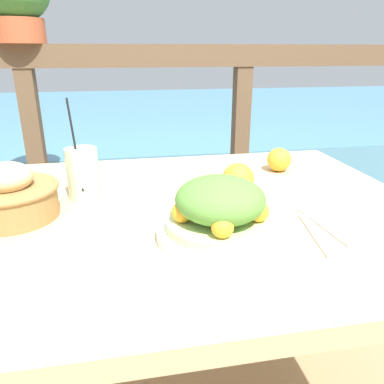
{
  "coord_description": "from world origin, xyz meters",
  "views": [
    {
      "loc": [
        -0.08,
        -0.79,
        1.08
      ],
      "look_at": [
        0.05,
        -0.06,
        0.8
      ],
      "focal_mm": 35.0,
      "sensor_mm": 36.0,
      "label": 1
    }
  ],
  "objects": [
    {
      "name": "railing_fence",
      "position": [
        0.0,
        0.86,
        0.79
      ],
      "size": [
        2.8,
        0.08,
        1.11
      ],
      "color": "brown",
      "rests_on": "ground_plane"
    },
    {
      "name": "fork",
      "position": [
        0.28,
        -0.19,
        0.74
      ],
      "size": [
        0.05,
        0.18,
        0.0
      ],
      "color": "silver",
      "rests_on": "patio_table"
    },
    {
      "name": "knife",
      "position": [
        0.31,
        -0.16,
        0.74
      ],
      "size": [
        0.03,
        0.18,
        0.0
      ],
      "color": "silver",
      "rests_on": "patio_table"
    },
    {
      "name": "bread_basket",
      "position": [
        -0.33,
        0.01,
        0.79
      ],
      "size": [
        0.21,
        0.21,
        0.12
      ],
      "color": "olive",
      "rests_on": "patio_table"
    },
    {
      "name": "patio_table",
      "position": [
        0.0,
        0.0,
        0.65
      ],
      "size": [
        1.22,
        0.87,
        0.74
      ],
      "color": "tan",
      "rests_on": "ground_plane"
    },
    {
      "name": "salad_plate",
      "position": [
        0.09,
        -0.16,
        0.79
      ],
      "size": [
        0.24,
        0.24,
        0.12
      ],
      "color": "white",
      "rests_on": "patio_table"
    },
    {
      "name": "sea_backdrop",
      "position": [
        0.0,
        3.36,
        0.25
      ],
      "size": [
        12.0,
        4.0,
        0.49
      ],
      "color": "teal",
      "rests_on": "ground_plane"
    },
    {
      "name": "drink_glass",
      "position": [
        -0.18,
        0.1,
        0.8
      ],
      "size": [
        0.08,
        0.08,
        0.24
      ],
      "color": "beige",
      "rests_on": "patio_table"
    },
    {
      "name": "orange_near_basket",
      "position": [
        0.37,
        0.22,
        0.77
      ],
      "size": [
        0.07,
        0.07,
        0.07
      ],
      "color": "#F9A328",
      "rests_on": "patio_table"
    },
    {
      "name": "orange_near_glass",
      "position": [
        0.19,
        0.06,
        0.78
      ],
      "size": [
        0.08,
        0.08,
        0.08
      ],
      "color": "#F9A328",
      "rests_on": "patio_table"
    }
  ]
}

